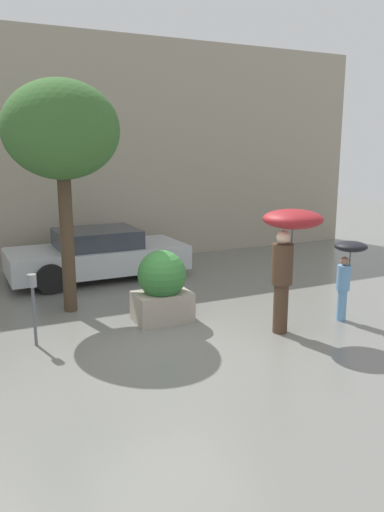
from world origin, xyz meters
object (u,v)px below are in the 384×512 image
Objects in this scene: planter_box at (162,286)px; person_child at (347,263)px; parking_meter at (33,294)px; parked_car_near at (98,255)px; street_tree at (61,132)px; person_adult at (289,238)px.

planter_box is 3.35m from person_child.
parked_car_near is at bearing 61.81° from parking_meter.
street_tree reaches higher than parked_car_near.
street_tree is at bearing 136.96° from planter_box.
parked_car_near reaches higher than parking_meter.
person_child is 5.41m from parking_meter.
person_adult is at bearing -40.12° from planter_box.
street_tree is (-4.40, 2.69, 2.30)m from person_child.
person_adult is at bearing -17.05° from parking_meter.
street_tree is at bearing 59.93° from parking_meter.
planter_box is 3.30m from street_tree.
planter_box is at bearing 148.76° from person_adult.
person_child is 5.96m from parked_car_near.
person_child reaches higher than parking_meter.
parking_meter is (-0.87, -1.51, -2.52)m from street_tree.
person_child is at bearing -31.49° from street_tree.
person_adult reaches higher than parking_meter.
parked_car_near is 3.79m from street_tree.
street_tree is (-1.39, 1.30, 2.70)m from planter_box.
person_child is 0.34× the size of street_tree.
person_adult reaches higher than person_child.
parked_car_near is at bearing 119.89° from person_adult.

